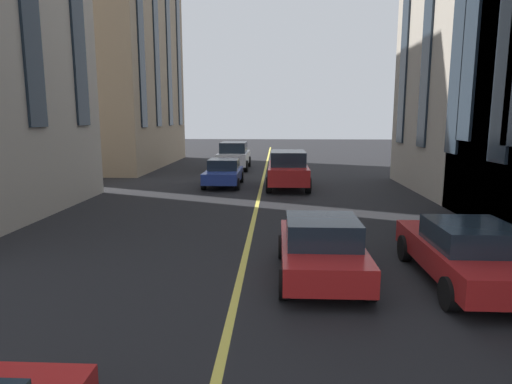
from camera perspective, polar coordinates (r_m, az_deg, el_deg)
lane_centre_line at (r=13.63m, az=-0.73°, el=-5.45°), size 80.00×0.16×0.01m
car_blue_parked_a at (r=23.06m, az=-4.24°, el=2.53°), size 3.90×1.89×1.40m
car_red_near at (r=9.94m, az=8.46°, el=-7.15°), size 3.90×1.89×1.40m
car_white_mid at (r=30.50m, az=-2.89°, el=4.79°), size 4.70×2.14×1.88m
car_red_oncoming at (r=22.36m, az=4.16°, el=3.00°), size 4.70×2.14×1.88m
car_red_far at (r=10.53m, az=25.72°, el=-7.04°), size 4.40×1.95×1.37m
building_left_near at (r=35.48m, az=-19.65°, el=20.48°), size 13.81×9.02×21.08m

